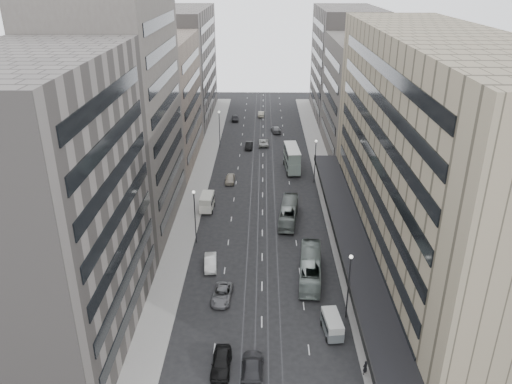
# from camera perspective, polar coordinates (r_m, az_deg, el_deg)

# --- Properties ---
(ground) EXTENTS (220.00, 220.00, 0.00)m
(ground) POSITION_cam_1_polar(r_m,az_deg,el_deg) (63.47, 0.68, -11.22)
(ground) COLOR black
(ground) RESTS_ON ground
(sidewalk_right) EXTENTS (4.00, 125.00, 0.15)m
(sidewalk_right) POSITION_cam_1_polar(r_m,az_deg,el_deg) (97.24, 7.87, 1.75)
(sidewalk_right) COLOR gray
(sidewalk_right) RESTS_ON ground
(sidewalk_left) EXTENTS (4.00, 125.00, 0.15)m
(sidewalk_left) POSITION_cam_1_polar(r_m,az_deg,el_deg) (97.25, -6.32, 1.83)
(sidewalk_left) COLOR gray
(sidewalk_left) RESTS_ON ground
(department_store) EXTENTS (19.20, 60.00, 30.00)m
(department_store) POSITION_cam_1_polar(r_m,az_deg,el_deg) (67.12, 19.46, 3.78)
(department_store) COLOR #7E735C
(department_store) RESTS_ON ground
(building_right_mid) EXTENTS (15.00, 28.00, 24.00)m
(building_right_mid) POSITION_cam_1_polar(r_m,az_deg,el_deg) (108.81, 12.42, 10.44)
(building_right_mid) COLOR #4D4742
(building_right_mid) RESTS_ON ground
(building_right_far) EXTENTS (15.00, 32.00, 28.00)m
(building_right_far) POSITION_cam_1_polar(r_m,az_deg,el_deg) (137.38, 10.15, 14.24)
(building_right_far) COLOR #66605C
(building_right_far) RESTS_ON ground
(building_left_a) EXTENTS (15.00, 28.00, 30.00)m
(building_left_a) POSITION_cam_1_polar(r_m,az_deg,el_deg) (53.40, -23.03, -1.93)
(building_left_a) COLOR #66605C
(building_left_a) RESTS_ON ground
(building_left_b) EXTENTS (15.00, 26.00, 34.00)m
(building_left_b) POSITION_cam_1_polar(r_m,az_deg,el_deg) (76.56, -15.68, 8.30)
(building_left_b) COLOR #4D4742
(building_left_b) RESTS_ON ground
(building_left_c) EXTENTS (15.00, 28.00, 25.00)m
(building_left_c) POSITION_cam_1_polar(r_m,az_deg,el_deg) (103.00, -11.41, 10.05)
(building_left_c) COLOR #786B5D
(building_left_c) RESTS_ON ground
(building_left_d) EXTENTS (15.00, 38.00, 28.00)m
(building_left_d) POSITION_cam_1_polar(r_m,az_deg,el_deg) (134.47, -8.64, 14.13)
(building_left_d) COLOR #66605C
(building_left_d) RESTS_ON ground
(lamp_right_near) EXTENTS (0.44, 0.44, 8.32)m
(lamp_right_near) POSITION_cam_1_polar(r_m,az_deg,el_deg) (57.22, 10.59, -9.77)
(lamp_right_near) COLOR #262628
(lamp_right_near) RESTS_ON ground
(lamp_right_far) EXTENTS (0.44, 0.44, 8.32)m
(lamp_right_far) POSITION_cam_1_polar(r_m,az_deg,el_deg) (92.82, 6.80, 4.10)
(lamp_right_far) COLOR #262628
(lamp_right_far) RESTS_ON ground
(lamp_left_near) EXTENTS (0.44, 0.44, 8.32)m
(lamp_left_near) POSITION_cam_1_polar(r_m,az_deg,el_deg) (71.79, -7.03, -2.11)
(lamp_left_near) COLOR #262628
(lamp_left_near) RESTS_ON ground
(lamp_left_far) EXTENTS (0.44, 0.44, 8.32)m
(lamp_left_far) POSITION_cam_1_polar(r_m,az_deg,el_deg) (111.75, -4.21, 7.68)
(lamp_left_far) COLOR #262628
(lamp_left_far) RESTS_ON ground
(bus_near) EXTENTS (3.64, 11.22, 3.07)m
(bus_near) POSITION_cam_1_polar(r_m,az_deg,el_deg) (65.45, 6.23, -8.56)
(bus_near) COLOR gray
(bus_near) RESTS_ON ground
(bus_far) EXTENTS (3.65, 10.61, 2.90)m
(bus_far) POSITION_cam_1_polar(r_m,az_deg,el_deg) (79.32, 3.75, -2.34)
(bus_far) COLOR gray
(bus_far) RESTS_ON ground
(double_decker) EXTENTS (3.18, 8.87, 4.77)m
(double_decker) POSITION_cam_1_polar(r_m,az_deg,el_deg) (99.05, 4.14, 3.89)
(double_decker) COLOR gray
(double_decker) RESTS_ON ground
(vw_microbus) EXTENTS (2.23, 4.25, 2.21)m
(vw_microbus) POSITION_cam_1_polar(r_m,az_deg,el_deg) (57.01, 8.70, -14.71)
(vw_microbus) COLOR #53585A
(vw_microbus) RESTS_ON ground
(panel_van) EXTENTS (2.32, 4.47, 2.76)m
(panel_van) POSITION_cam_1_polar(r_m,az_deg,el_deg) (82.88, -5.62, -1.13)
(panel_van) COLOR silver
(panel_van) RESTS_ON ground
(sedan_0) EXTENTS (2.01, 4.82, 1.63)m
(sedan_0) POSITION_cam_1_polar(r_m,az_deg,el_deg) (52.75, -4.00, -18.84)
(sedan_0) COLOR black
(sedan_0) RESTS_ON ground
(sedan_1) EXTENTS (1.98, 4.62, 1.48)m
(sedan_1) POSITION_cam_1_polar(r_m,az_deg,el_deg) (67.84, -5.22, -8.02)
(sedan_1) COLOR white
(sedan_1) RESTS_ON ground
(sedan_2) EXTENTS (2.60, 5.04, 1.36)m
(sedan_2) POSITION_cam_1_polar(r_m,az_deg,el_deg) (61.81, -3.91, -11.61)
(sedan_2) COLOR slate
(sedan_2) RESTS_ON ground
(sedan_3) EXTENTS (2.28, 5.42, 1.56)m
(sedan_3) POSITION_cam_1_polar(r_m,az_deg,el_deg) (52.14, -0.42, -19.44)
(sedan_3) COLOR #242426
(sedan_3) RESTS_ON ground
(sedan_4) EXTENTS (1.78, 4.27, 1.45)m
(sedan_4) POSITION_cam_1_polar(r_m,az_deg,el_deg) (93.71, -2.99, 1.50)
(sedan_4) COLOR #A79D8B
(sedan_4) RESTS_ON ground
(sedan_5) EXTENTS (1.74, 4.45, 1.44)m
(sedan_5) POSITION_cam_1_polar(r_m,az_deg,el_deg) (111.90, -0.81, 5.35)
(sedan_5) COLOR black
(sedan_5) RESTS_ON ground
(sedan_6) EXTENTS (2.24, 4.83, 1.34)m
(sedan_6) POSITION_cam_1_polar(r_m,az_deg,el_deg) (114.03, 0.88, 5.69)
(sedan_6) COLOR beige
(sedan_6) RESTS_ON ground
(sedan_7) EXTENTS (2.52, 5.19, 1.46)m
(sedan_7) POSITION_cam_1_polar(r_m,az_deg,el_deg) (123.59, 2.30, 7.17)
(sedan_7) COLOR slate
(sedan_7) RESTS_ON ground
(sedan_8) EXTENTS (1.93, 4.43, 1.49)m
(sedan_8) POSITION_cam_1_polar(r_m,az_deg,el_deg) (133.25, -2.40, 8.44)
(sedan_8) COLOR #232325
(sedan_8) RESTS_ON ground
(sedan_9) EXTENTS (1.71, 4.39, 1.43)m
(sedan_9) POSITION_cam_1_polar(r_m,az_deg,el_deg) (137.36, 0.61, 8.92)
(sedan_9) COLOR #B2AD93
(sedan_9) RESTS_ON ground
(pedestrian) EXTENTS (0.70, 0.64, 1.59)m
(pedestrian) POSITION_cam_1_polar(r_m,az_deg,el_deg) (53.01, 12.37, -19.01)
(pedestrian) COLOR black
(pedestrian) RESTS_ON sidewalk_right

